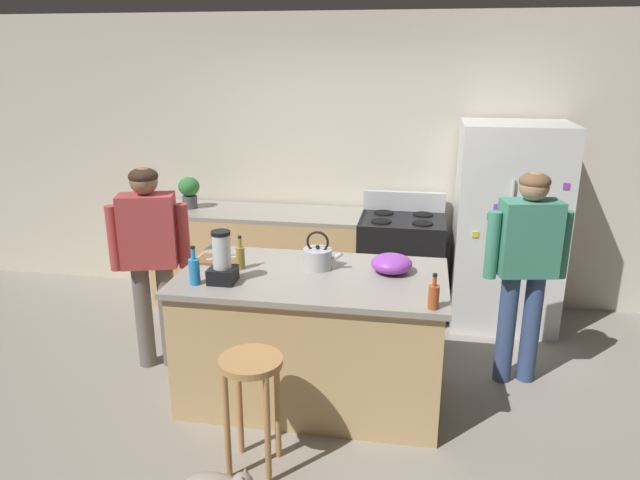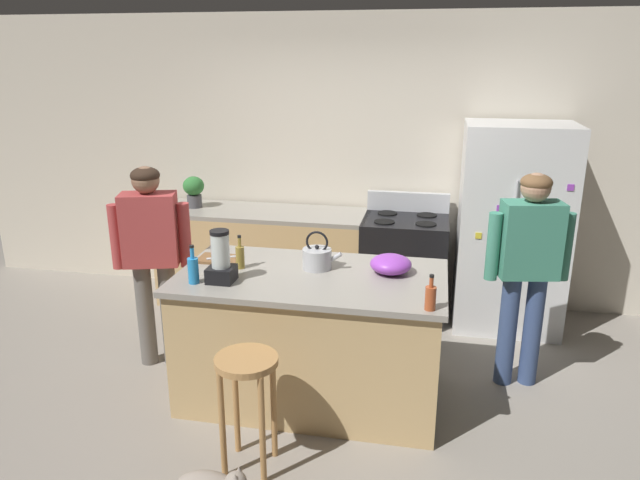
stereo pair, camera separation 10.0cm
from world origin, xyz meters
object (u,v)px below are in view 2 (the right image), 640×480
at_px(refrigerator, 512,228).
at_px(person_by_island_left, 152,248).
at_px(kitchen_island, 311,336).
at_px(potted_plant, 194,190).
at_px(bottle_soda, 193,269).
at_px(mixing_bowl, 391,264).
at_px(blender_appliance, 221,260).
at_px(bottle_cooking_sauce, 430,297).
at_px(bottle_vinegar, 240,256).
at_px(chef_knife, 222,258).
at_px(bar_stool, 247,383).
at_px(cutting_board, 220,259).
at_px(person_by_sink_right, 528,261).
at_px(tea_kettle, 317,258).
at_px(stove_range, 404,266).

height_order(refrigerator, person_by_island_left, refrigerator).
distance_m(kitchen_island, potted_plant, 2.24).
relative_size(bottle_soda, mixing_bowl, 0.92).
height_order(blender_appliance, bottle_cooking_sauce, blender_appliance).
distance_m(bottle_vinegar, chef_knife, 0.22).
relative_size(bar_stool, bottle_vinegar, 3.04).
bearing_deg(cutting_board, person_by_island_left, 171.27).
bearing_deg(person_by_sink_right, tea_kettle, -166.40).
height_order(kitchen_island, blender_appliance, blender_appliance).
xyz_separation_m(kitchen_island, refrigerator, (1.45, 1.50, 0.43)).
height_order(person_by_island_left, bottle_cooking_sauce, person_by_island_left).
bearing_deg(bottle_cooking_sauce, refrigerator, 71.02).
relative_size(potted_plant, chef_knife, 1.36).
distance_m(person_by_sink_right, bar_stool, 2.12).
height_order(person_by_sink_right, tea_kettle, person_by_sink_right).
bearing_deg(chef_knife, stove_range, 20.27).
relative_size(bottle_cooking_sauce, mixing_bowl, 0.77).
xyz_separation_m(kitchen_island, bottle_vinegar, (-0.51, 0.03, 0.54)).
distance_m(bottle_soda, tea_kettle, 0.84).
height_order(kitchen_island, bottle_vinegar, bottle_vinegar).
bearing_deg(stove_range, person_by_island_left, -144.54).
bearing_deg(refrigerator, cutting_board, -147.90).
relative_size(person_by_sink_right, blender_appliance, 4.57).
bearing_deg(bottle_soda, bottle_cooking_sauce, -4.61).
height_order(person_by_sink_right, bottle_cooking_sauce, person_by_sink_right).
bearing_deg(chef_knife, mixing_bowl, -28.62).
height_order(kitchen_island, chef_knife, chef_knife).
xyz_separation_m(kitchen_island, bottle_cooking_sauce, (0.79, -0.42, 0.54)).
bearing_deg(person_by_sink_right, bar_stool, -141.92).
bearing_deg(tea_kettle, stove_range, 69.43).
xyz_separation_m(tea_kettle, chef_knife, (-0.70, 0.02, -0.06)).
distance_m(kitchen_island, cutting_board, 0.86).
distance_m(bottle_soda, bottle_cooking_sauce, 1.51).
relative_size(kitchen_island, person_by_sink_right, 1.14).
xyz_separation_m(bottle_soda, tea_kettle, (0.73, 0.42, -0.02)).
bearing_deg(potted_plant, bottle_cooking_sauce, -40.85).
distance_m(potted_plant, cutting_board, 1.61).
relative_size(refrigerator, blender_appliance, 5.18).
bearing_deg(mixing_bowl, potted_plant, 144.76).
bearing_deg(bar_stool, chef_knife, 116.84).
distance_m(bar_stool, mixing_bowl, 1.27).
height_order(tea_kettle, cutting_board, tea_kettle).
relative_size(kitchen_island, bottle_cooking_sauce, 8.31).
xyz_separation_m(kitchen_island, blender_appliance, (-0.54, -0.23, 0.60)).
height_order(stove_range, bottle_vinegar, bottle_vinegar).
bearing_deg(tea_kettle, kitchen_island, -96.89).
bearing_deg(person_by_island_left, bottle_vinegar, -15.16).
relative_size(refrigerator, chef_knife, 8.14).
bearing_deg(person_by_sink_right, refrigerator, 89.60).
distance_m(mixing_bowl, cutting_board, 1.22).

